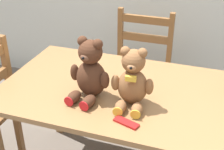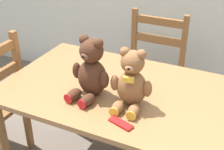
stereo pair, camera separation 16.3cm
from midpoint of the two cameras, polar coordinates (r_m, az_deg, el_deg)
The scene contains 5 objects.
dining_table at distance 1.83m, azimuth 6.38°, elevation -5.70°, with size 1.51×0.84×0.76m.
wooden_chair_behind at distance 2.57m, azimuth 9.02°, elevation 0.03°, with size 0.46×0.38×0.96m.
teddy_bear_left at distance 1.67m, azimuth -1.11°, elevation 0.63°, with size 0.24×0.25×0.34m.
teddy_bear_right at distance 1.59m, azimuth 6.49°, elevation -1.36°, with size 0.22×0.23×0.32m.
chocolate_bar at distance 1.52m, azimuth 4.75°, elevation -8.92°, with size 0.13×0.04×0.01m, color red.
Camera 2 is at (0.53, -0.98, 1.69)m, focal length 50.00 mm.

